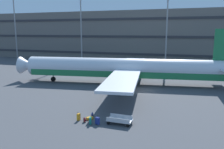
{
  "coord_description": "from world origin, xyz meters",
  "views": [
    {
      "loc": [
        7.28,
        -36.3,
        9.51
      ],
      "look_at": [
        -4.14,
        -3.17,
        3.0
      ],
      "focal_mm": 37.53,
      "sensor_mm": 36.0,
      "label": 1
    }
  ],
  "objects_px": {
    "airliner": "(126,69)",
    "suitcase_red": "(90,121)",
    "suitcase_large": "(90,118)",
    "backpack_purple": "(85,120)",
    "backpack_orange": "(92,115)",
    "suitcase_teal": "(79,117)",
    "suitcase_scuffed": "(97,121)",
    "baggage_cart": "(120,120)"
  },
  "relations": [
    {
      "from": "suitcase_scuffed",
      "to": "backpack_orange",
      "type": "xyz_separation_m",
      "value": [
        -1.47,
        1.98,
        -0.19
      ]
    },
    {
      "from": "backpack_orange",
      "to": "suitcase_scuffed",
      "type": "bearing_deg",
      "value": -53.44
    },
    {
      "from": "suitcase_large",
      "to": "backpack_orange",
      "type": "relative_size",
      "value": 1.57
    },
    {
      "from": "suitcase_red",
      "to": "backpack_orange",
      "type": "bearing_deg",
      "value": 109.19
    },
    {
      "from": "backpack_orange",
      "to": "airliner",
      "type": "bearing_deg",
      "value": 93.02
    },
    {
      "from": "backpack_purple",
      "to": "backpack_orange",
      "type": "relative_size",
      "value": 1.07
    },
    {
      "from": "suitcase_large",
      "to": "suitcase_scuffed",
      "type": "height_order",
      "value": "suitcase_scuffed"
    },
    {
      "from": "airliner",
      "to": "suitcase_scuffed",
      "type": "xyz_separation_m",
      "value": [
        2.37,
        -19.04,
        -2.4
      ]
    },
    {
      "from": "backpack_purple",
      "to": "backpack_orange",
      "type": "bearing_deg",
      "value": 87.88
    },
    {
      "from": "suitcase_scuffed",
      "to": "backpack_purple",
      "type": "height_order",
      "value": "suitcase_scuffed"
    },
    {
      "from": "airliner",
      "to": "suitcase_large",
      "type": "bearing_deg",
      "value": -86.8
    },
    {
      "from": "backpack_purple",
      "to": "suitcase_teal",
      "type": "bearing_deg",
      "value": 164.51
    },
    {
      "from": "baggage_cart",
      "to": "suitcase_large",
      "type": "bearing_deg",
      "value": 177.45
    },
    {
      "from": "airliner",
      "to": "suitcase_red",
      "type": "distance_m",
      "value": 19.42
    },
    {
      "from": "suitcase_large",
      "to": "suitcase_red",
      "type": "distance_m",
      "value": 1.41
    },
    {
      "from": "backpack_orange",
      "to": "baggage_cart",
      "type": "xyz_separation_m",
      "value": [
        3.57,
        -1.07,
        0.2
      ]
    },
    {
      "from": "suitcase_large",
      "to": "suitcase_red",
      "type": "bearing_deg",
      "value": -62.44
    },
    {
      "from": "suitcase_red",
      "to": "baggage_cart",
      "type": "height_order",
      "value": "suitcase_red"
    },
    {
      "from": "suitcase_teal",
      "to": "backpack_orange",
      "type": "distance_m",
      "value": 1.82
    },
    {
      "from": "airliner",
      "to": "suitcase_large",
      "type": "distance_m",
      "value": 18.2
    },
    {
      "from": "airliner",
      "to": "backpack_orange",
      "type": "bearing_deg",
      "value": -86.98
    },
    {
      "from": "suitcase_scuffed",
      "to": "baggage_cart",
      "type": "bearing_deg",
      "value": 23.42
    },
    {
      "from": "backpack_purple",
      "to": "suitcase_large",
      "type": "bearing_deg",
      "value": 79.06
    },
    {
      "from": "suitcase_teal",
      "to": "backpack_orange",
      "type": "bearing_deg",
      "value": 60.09
    },
    {
      "from": "suitcase_large",
      "to": "backpack_orange",
      "type": "xyz_separation_m",
      "value": [
        -0.1,
        0.91,
        0.09
      ]
    },
    {
      "from": "airliner",
      "to": "suitcase_large",
      "type": "xyz_separation_m",
      "value": [
        1.0,
        -17.97,
        -2.68
      ]
    },
    {
      "from": "airliner",
      "to": "backpack_orange",
      "type": "relative_size",
      "value": 78.71
    },
    {
      "from": "suitcase_teal",
      "to": "baggage_cart",
      "type": "xyz_separation_m",
      "value": [
        4.47,
        0.5,
        0.02
      ]
    },
    {
      "from": "airliner",
      "to": "suitcase_red",
      "type": "xyz_separation_m",
      "value": [
        1.65,
        -19.2,
        -2.41
      ]
    },
    {
      "from": "baggage_cart",
      "to": "suitcase_teal",
      "type": "bearing_deg",
      "value": -173.64
    },
    {
      "from": "backpack_orange",
      "to": "backpack_purple",
      "type": "bearing_deg",
      "value": -92.12
    },
    {
      "from": "suitcase_scuffed",
      "to": "backpack_orange",
      "type": "height_order",
      "value": "suitcase_scuffed"
    },
    {
      "from": "suitcase_red",
      "to": "backpack_purple",
      "type": "bearing_deg",
      "value": 156.97
    },
    {
      "from": "suitcase_large",
      "to": "backpack_purple",
      "type": "height_order",
      "value": "backpack_purple"
    },
    {
      "from": "airliner",
      "to": "suitcase_red",
      "type": "bearing_deg",
      "value": -85.1
    },
    {
      "from": "suitcase_large",
      "to": "backpack_orange",
      "type": "height_order",
      "value": "backpack_orange"
    },
    {
      "from": "suitcase_large",
      "to": "suitcase_teal",
      "type": "height_order",
      "value": "suitcase_teal"
    },
    {
      "from": "suitcase_large",
      "to": "suitcase_scuffed",
      "type": "relative_size",
      "value": 0.84
    },
    {
      "from": "suitcase_large",
      "to": "suitcase_red",
      "type": "height_order",
      "value": "suitcase_red"
    },
    {
      "from": "suitcase_scuffed",
      "to": "suitcase_red",
      "type": "bearing_deg",
      "value": -167.23
    },
    {
      "from": "suitcase_large",
      "to": "suitcase_scuffed",
      "type": "xyz_separation_m",
      "value": [
        1.36,
        -1.07,
        0.28
      ]
    },
    {
      "from": "suitcase_teal",
      "to": "backpack_orange",
      "type": "height_order",
      "value": "suitcase_teal"
    }
  ]
}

